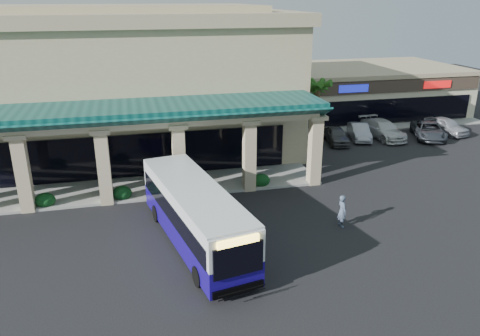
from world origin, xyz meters
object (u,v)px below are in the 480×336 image
object	(u,v)px
car_red	(383,129)
car_extra	(446,126)
transit_bus	(195,216)
pedestrian	(342,211)
car_silver	(336,135)
car_gray	(429,130)
car_white	(359,132)

from	to	relation	value
car_red	car_extra	size ratio (longest dim) A/B	1.22
car_red	transit_bus	bearing A→B (deg)	-146.12
pedestrian	car_silver	distance (m)	15.84
transit_bus	car_gray	bearing A→B (deg)	20.32
pedestrian	car_extra	size ratio (longest dim) A/B	0.42
car_red	car_extra	world-z (taller)	car_red
pedestrian	car_gray	bearing A→B (deg)	-51.20
transit_bus	car_extra	xyz separation A→B (m)	(25.57, 14.84, -0.80)
pedestrian	car_red	size ratio (longest dim) A/B	0.34
pedestrian	car_white	distance (m)	17.52
car_gray	car_red	bearing A→B (deg)	-172.52
car_white	car_gray	xyz separation A→B (m)	(6.17, -1.17, 0.03)
car_silver	car_red	distance (m)	4.73
car_white	car_extra	bearing A→B (deg)	13.61
transit_bus	car_red	xyz separation A→B (m)	(19.17, 14.96, -0.77)
transit_bus	car_extra	size ratio (longest dim) A/B	2.52
transit_bus	car_gray	distance (m)	26.99
pedestrian	car_gray	xyz separation A→B (m)	(15.01, 13.95, -0.20)
car_gray	car_extra	size ratio (longest dim) A/B	1.17
pedestrian	car_extra	distance (m)	22.95
car_silver	car_extra	size ratio (longest dim) A/B	0.92
car_silver	car_extra	world-z (taller)	car_extra
pedestrian	car_silver	bearing A→B (deg)	-27.80
transit_bus	car_extra	distance (m)	29.58
pedestrian	car_extra	xyz separation A→B (m)	(17.48, 14.87, -0.17)
transit_bus	car_red	bearing A→B (deg)	27.22
pedestrian	car_extra	world-z (taller)	pedestrian
transit_bus	car_silver	size ratio (longest dim) A/B	2.73
pedestrian	car_red	world-z (taller)	pedestrian
car_gray	transit_bus	bearing A→B (deg)	-126.69
pedestrian	car_red	xyz separation A→B (m)	(11.07, 14.99, -0.14)
car_red	car_gray	bearing A→B (deg)	-18.85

